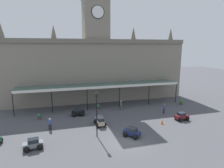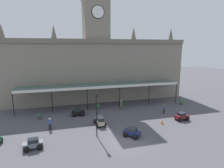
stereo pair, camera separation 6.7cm
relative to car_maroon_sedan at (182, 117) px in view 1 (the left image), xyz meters
The scene contains 16 objects.
ground_plane 10.88m from the car_maroon_sedan, 158.77° to the right, with size 140.00×140.00×0.00m, color #4A4A50.
station_building 19.32m from the car_maroon_sedan, 123.83° to the left, with size 35.81×6.39×21.14m.
entrance_canopy 14.47m from the car_maroon_sedan, 136.26° to the left, with size 29.45×3.26×4.23m.
car_maroon_sedan is the anchor object (origin of this frame).
car_beige_estate 12.38m from the car_maroon_sedan, behind, with size 1.55×2.26×1.27m.
car_navy_sedan 9.72m from the car_maroon_sedan, 161.67° to the right, with size 2.20×2.23×1.19m.
car_grey_sedan 20.79m from the car_maroon_sedan, behind, with size 2.15×1.70×1.19m.
car_black_sedan 16.12m from the car_maroon_sedan, 157.89° to the left, with size 2.09×1.58×1.19m.
pedestrian_near_entrance 19.10m from the car_maroon_sedan, behind, with size 0.38×0.34×1.67m.
pedestrian_beside_cars 10.20m from the car_maroon_sedan, 136.02° to the left, with size 0.34×0.38×1.67m.
pedestrian_crossing_forecourt 3.55m from the car_maroon_sedan, 107.02° to the left, with size 0.34×0.34×1.67m.
victorian_lamppost 13.82m from the car_maroon_sedan, behind, with size 0.30×0.30×5.56m.
traffic_cone 3.69m from the car_maroon_sedan, behind, with size 0.40×0.40×0.66m, color orange.
planter_by_canopy 8.24m from the car_maroon_sedan, 55.36° to the left, with size 0.60×0.60×0.96m.
planter_forecourt_centre 13.87m from the car_maroon_sedan, 144.25° to the left, with size 0.60×0.60×0.96m.
planter_near_kerb 21.63m from the car_maroon_sedan, 164.16° to the left, with size 0.60×0.60×0.96m.
Camera 1 is at (-7.23, -19.42, 10.91)m, focal length 30.44 mm.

